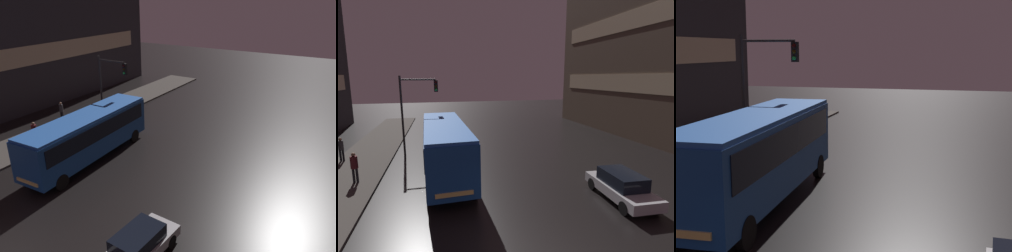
{
  "view_description": "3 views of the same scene",
  "coord_description": "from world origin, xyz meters",
  "views": [
    {
      "loc": [
        12.31,
        -5.34,
        10.95
      ],
      "look_at": [
        1.6,
        12.36,
        2.52
      ],
      "focal_mm": 35.0,
      "sensor_mm": 36.0,
      "label": 1
    },
    {
      "loc": [
        -3.35,
        -7.04,
        6.16
      ],
      "look_at": [
        1.22,
        10.95,
        2.68
      ],
      "focal_mm": 28.0,
      "sensor_mm": 36.0,
      "label": 2
    },
    {
      "loc": [
        4.06,
        -5.58,
        5.59
      ],
      "look_at": [
        -0.73,
        12.35,
        2.53
      ],
      "focal_mm": 50.0,
      "sensor_mm": 36.0,
      "label": 3
    }
  ],
  "objects": [
    {
      "name": "bus_near",
      "position": [
        -3.14,
        9.54,
        2.04
      ],
      "size": [
        2.99,
        10.72,
        3.31
      ],
      "rotation": [
        0.0,
        0.0,
        3.19
      ],
      "color": "#194793",
      "rests_on": "ground"
    },
    {
      "name": "traffic_light_main",
      "position": [
        -5.26,
        14.42,
        4.2
      ],
      "size": [
        2.86,
        0.35,
        6.27
      ],
      "color": "#2D2D2D",
      "rests_on": "ground"
    }
  ]
}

